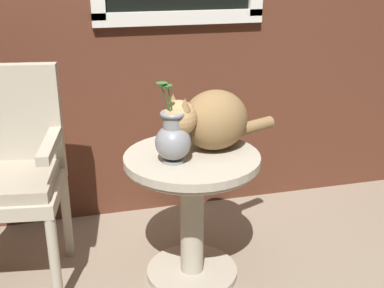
{
  "coord_description": "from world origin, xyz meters",
  "views": [
    {
      "loc": [
        -0.37,
        -1.7,
        1.39
      ],
      "look_at": [
        0.12,
        0.18,
        0.65
      ],
      "focal_mm": 46.2,
      "sensor_mm": 36.0,
      "label": 1
    }
  ],
  "objects_px": {
    "pewter_vase_with_ivy": "(173,138)",
    "wicker_chair": "(6,166)",
    "wicker_side_table": "(192,193)",
    "cat": "(211,120)"
  },
  "relations": [
    {
      "from": "pewter_vase_with_ivy",
      "to": "wicker_chair",
      "type": "bearing_deg",
      "value": 158.65
    },
    {
      "from": "wicker_side_table",
      "to": "cat",
      "type": "distance_m",
      "value": 0.33
    },
    {
      "from": "pewter_vase_with_ivy",
      "to": "wicker_side_table",
      "type": "bearing_deg",
      "value": 29.76
    },
    {
      "from": "cat",
      "to": "pewter_vase_with_ivy",
      "type": "relative_size",
      "value": 1.68
    },
    {
      "from": "pewter_vase_with_ivy",
      "to": "cat",
      "type": "bearing_deg",
      "value": 27.84
    },
    {
      "from": "wicker_side_table",
      "to": "pewter_vase_with_ivy",
      "type": "xyz_separation_m",
      "value": [
        -0.09,
        -0.05,
        0.28
      ]
    },
    {
      "from": "wicker_chair",
      "to": "cat",
      "type": "bearing_deg",
      "value": -10.65
    },
    {
      "from": "wicker_side_table",
      "to": "wicker_chair",
      "type": "relative_size",
      "value": 0.62
    },
    {
      "from": "wicker_side_table",
      "to": "wicker_chair",
      "type": "xyz_separation_m",
      "value": [
        -0.77,
        0.21,
        0.12
      ]
    },
    {
      "from": "cat",
      "to": "wicker_side_table",
      "type": "bearing_deg",
      "value": -154.04
    }
  ]
}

